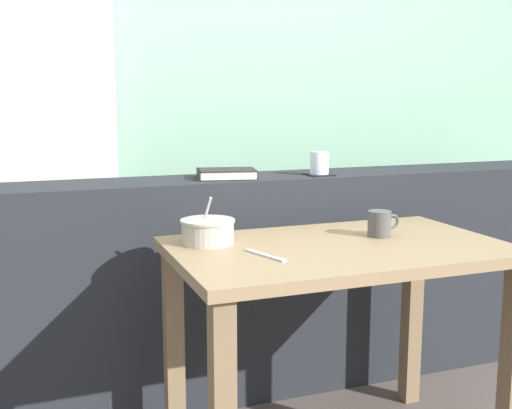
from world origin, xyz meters
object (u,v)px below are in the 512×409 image
at_px(coaster_square, 319,175).
at_px(closed_book, 226,174).
at_px(soup_bowl, 208,232).
at_px(juice_glass, 319,164).
at_px(fork_utensil, 265,255).
at_px(breakfast_table, 338,284).
at_px(ceramic_mug, 380,224).

bearing_deg(coaster_square, closed_book, 173.99).
xyz_separation_m(coaster_square, soup_bowl, (-0.57, -0.37, -0.11)).
distance_m(juice_glass, closed_book, 0.38).
height_order(closed_book, fork_utensil, closed_book).
bearing_deg(breakfast_table, fork_utensil, -168.28).
distance_m(breakfast_table, closed_book, 0.66).
bearing_deg(ceramic_mug, coaster_square, 89.09).
xyz_separation_m(breakfast_table, fork_utensil, (-0.27, -0.06, 0.13)).
distance_m(coaster_square, soup_bowl, 0.69).
relative_size(coaster_square, fork_utensil, 0.59).
height_order(closed_book, soup_bowl, closed_book).
relative_size(breakfast_table, ceramic_mug, 9.15).
bearing_deg(fork_utensil, ceramic_mug, -4.09).
distance_m(closed_book, fork_utensil, 0.65).
relative_size(coaster_square, juice_glass, 1.14).
relative_size(juice_glass, ceramic_mug, 0.78).
bearing_deg(coaster_square, ceramic_mug, -90.91).
relative_size(breakfast_table, coaster_square, 10.34).
xyz_separation_m(juice_glass, fork_utensil, (-0.46, -0.58, -0.19)).
bearing_deg(juice_glass, breakfast_table, -109.81).
bearing_deg(breakfast_table, closed_book, 107.92).
bearing_deg(juice_glass, coaster_square, 0.00).
xyz_separation_m(soup_bowl, fork_utensil, (0.11, -0.21, -0.03)).
relative_size(coaster_square, soup_bowl, 0.59).
relative_size(juice_glass, closed_book, 0.36).
distance_m(breakfast_table, coaster_square, 0.63).
xyz_separation_m(breakfast_table, closed_book, (-0.18, 0.57, 0.29)).
height_order(coaster_square, juice_glass, juice_glass).
height_order(coaster_square, soup_bowl, coaster_square).
distance_m(breakfast_table, ceramic_mug, 0.26).
relative_size(closed_book, soup_bowl, 1.44).
relative_size(breakfast_table, closed_book, 4.20).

